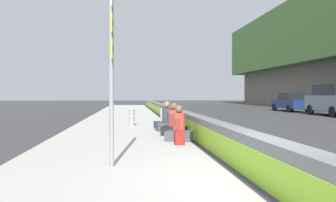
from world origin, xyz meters
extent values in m
plane|color=#353538|center=(0.00, 0.00, 0.00)|extent=(160.00, 160.00, 0.00)
cube|color=#A8A59E|center=(0.00, 2.65, 0.07)|extent=(80.00, 4.40, 0.14)
cube|color=slate|center=(0.00, 0.00, 0.42)|extent=(76.00, 0.44, 0.85)
cube|color=#8CC62D|center=(0.00, 0.23, 0.38)|extent=(74.48, 0.01, 0.54)
cylinder|color=gray|center=(1.36, 2.63, 1.94)|extent=(0.09, 0.09, 3.60)
cube|color=yellow|center=(1.36, 2.61, 2.94)|extent=(0.44, 0.02, 0.36)
cube|color=black|center=(1.36, 2.59, 2.94)|extent=(0.30, 0.01, 0.10)
cube|color=yellow|center=(1.36, 2.61, 2.44)|extent=(0.44, 0.02, 0.36)
cube|color=black|center=(1.36, 2.59, 2.44)|extent=(0.30, 0.01, 0.10)
cylinder|color=gray|center=(10.13, 2.18, 0.50)|extent=(0.24, 0.24, 0.72)
cone|color=gray|center=(10.13, 2.18, 0.94)|extent=(0.26, 0.26, 0.16)
cylinder|color=gray|center=(10.13, 2.01, 0.54)|extent=(0.10, 0.12, 0.10)
cylinder|color=gray|center=(10.13, 2.35, 0.54)|extent=(0.10, 0.12, 0.10)
cube|color=#424247|center=(5.00, 0.76, 0.29)|extent=(0.89, 0.97, 0.29)
cylinder|color=#AD3D33|center=(5.00, 0.76, 0.71)|extent=(0.38, 0.38, 0.56)
sphere|color=brown|center=(5.00, 0.76, 1.11)|extent=(0.25, 0.25, 0.25)
cylinder|color=#AD3D33|center=(5.19, 0.68, 0.66)|extent=(0.31, 0.22, 0.49)
cylinder|color=#AD3D33|center=(4.80, 0.83, 0.66)|extent=(0.31, 0.22, 0.49)
cube|color=black|center=(6.43, 0.72, 0.29)|extent=(0.92, 1.00, 0.31)
cylinder|color=#AD3D33|center=(6.43, 0.72, 0.74)|extent=(0.39, 0.39, 0.58)
sphere|color=brown|center=(6.43, 0.72, 1.15)|extent=(0.26, 0.26, 0.26)
cylinder|color=#AD3D33|center=(6.63, 0.65, 0.68)|extent=(0.32, 0.23, 0.51)
cylinder|color=#AD3D33|center=(6.22, 0.79, 0.68)|extent=(0.32, 0.23, 0.51)
cube|color=#424247|center=(7.82, 0.82, 0.30)|extent=(0.79, 0.90, 0.31)
cylinder|color=#333842|center=(7.82, 0.82, 0.74)|extent=(0.40, 0.40, 0.59)
sphere|color=#8E6647|center=(7.82, 0.82, 1.17)|extent=(0.26, 0.26, 0.26)
cylinder|color=#333842|center=(8.04, 0.84, 0.69)|extent=(0.31, 0.17, 0.52)
cylinder|color=#333842|center=(7.60, 0.80, 0.69)|extent=(0.31, 0.17, 0.52)
cube|color=#23284C|center=(8.79, 0.81, 0.28)|extent=(0.83, 0.91, 0.29)
cylinder|color=beige|center=(8.79, 0.81, 0.70)|extent=(0.37, 0.37, 0.55)
sphere|color=brown|center=(8.79, 0.81, 1.10)|extent=(0.24, 0.24, 0.24)
cylinder|color=beige|center=(8.99, 0.86, 0.65)|extent=(0.30, 0.20, 0.48)
cylinder|color=beige|center=(8.59, 0.76, 0.65)|extent=(0.30, 0.20, 0.48)
cube|color=maroon|center=(4.14, 0.90, 0.34)|extent=(0.32, 0.22, 0.40)
cube|color=maroon|center=(4.14, 0.76, 0.28)|extent=(0.22, 0.06, 0.20)
cube|color=slate|center=(17.64, -12.33, 0.93)|extent=(4.86, 2.07, 1.10)
cube|color=black|center=(17.54, -12.33, 1.88)|extent=(3.15, 1.82, 0.80)
cylinder|color=black|center=(19.20, -11.46, 0.38)|extent=(0.77, 0.24, 0.76)
cylinder|color=black|center=(19.14, -13.30, 0.38)|extent=(0.77, 0.24, 0.76)
cylinder|color=black|center=(16.13, -11.36, 0.38)|extent=(0.77, 0.24, 0.76)
cube|color=navy|center=(24.11, -12.28, 0.69)|extent=(4.53, 1.89, 0.72)
cube|color=black|center=(24.01, -12.28, 1.38)|extent=(2.23, 1.66, 0.66)
cylinder|color=black|center=(25.53, -11.39, 0.33)|extent=(0.66, 0.23, 0.66)
cylinder|color=black|center=(25.57, -13.12, 0.33)|extent=(0.66, 0.23, 0.66)
cylinder|color=black|center=(22.66, -11.44, 0.33)|extent=(0.66, 0.23, 0.66)
cylinder|color=black|center=(22.69, -13.17, 0.33)|extent=(0.66, 0.23, 0.66)
camera|label=1|loc=(-5.38, 2.26, 1.57)|focal=36.33mm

